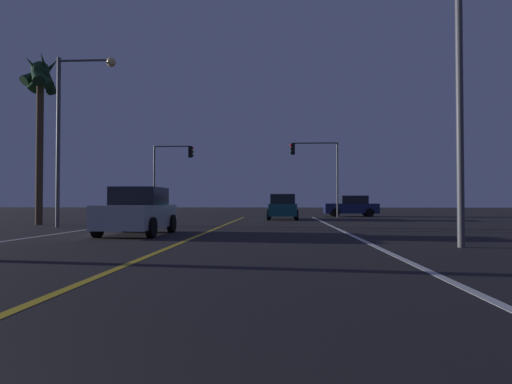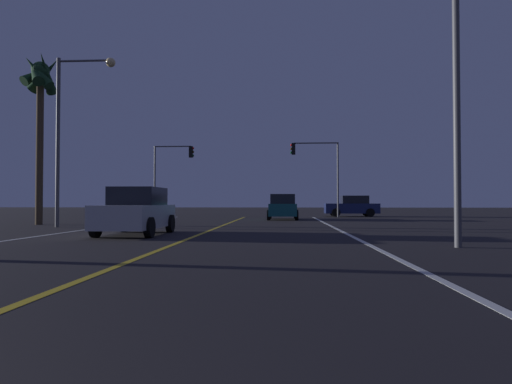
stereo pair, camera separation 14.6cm
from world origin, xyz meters
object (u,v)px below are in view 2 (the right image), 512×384
(palm_tree_left_mid, at_px, (40,88))
(traffic_light_near_right, at_px, (315,161))
(car_ahead_far, at_px, (283,207))
(car_oncoming, at_px, (137,212))
(street_lamp_right_near, at_px, (432,45))
(street_lamp_left_mid, at_px, (72,118))
(car_crossing_side, at_px, (352,206))
(traffic_light_near_left, at_px, (173,164))

(palm_tree_left_mid, bearing_deg, traffic_light_near_right, 40.59)
(car_ahead_far, bearing_deg, car_oncoming, 160.12)
(car_oncoming, bearing_deg, palm_tree_left_mid, -132.15)
(car_oncoming, relative_size, palm_tree_left_mid, 0.48)
(car_ahead_far, height_order, street_lamp_right_near, street_lamp_right_near)
(street_lamp_left_mid, bearing_deg, palm_tree_left_mid, 141.41)
(traffic_light_near_right, relative_size, street_lamp_left_mid, 0.74)
(car_crossing_side, relative_size, street_lamp_left_mid, 0.54)
(car_oncoming, xyz_separation_m, street_lamp_left_mid, (-4.58, 4.44, 4.26))
(car_ahead_far, relative_size, street_lamp_right_near, 0.52)
(car_ahead_far, height_order, palm_tree_left_mid, palm_tree_left_mid)
(traffic_light_near_right, relative_size, palm_tree_left_mid, 0.66)
(car_crossing_side, distance_m, street_lamp_right_near, 25.60)
(traffic_light_near_right, bearing_deg, street_lamp_right_near, 93.16)
(street_lamp_right_near, distance_m, street_lamp_left_mid, 16.07)
(car_crossing_side, height_order, street_lamp_right_near, street_lamp_right_near)
(car_ahead_far, distance_m, traffic_light_near_left, 10.78)
(street_lamp_left_mid, bearing_deg, traffic_light_near_right, 50.88)
(traffic_light_near_right, distance_m, street_lamp_right_near, 23.70)
(car_oncoming, bearing_deg, car_ahead_far, 160.12)
(car_oncoming, relative_size, street_lamp_left_mid, 0.54)
(car_crossing_side, xyz_separation_m, palm_tree_left_mid, (-18.26, -14.51, 6.28))
(traffic_light_near_left, xyz_separation_m, palm_tree_left_mid, (-3.80, -13.01, 2.87))
(traffic_light_near_right, xyz_separation_m, street_lamp_left_mid, (-12.39, -15.23, 0.69))
(car_crossing_side, height_order, traffic_light_near_left, traffic_light_near_left)
(street_lamp_left_mid, height_order, palm_tree_left_mid, palm_tree_left_mid)
(traffic_light_near_left, xyz_separation_m, street_lamp_left_mid, (-1.01, -15.23, 0.85))
(car_ahead_far, bearing_deg, palm_tree_left_mid, 121.69)
(palm_tree_left_mid, bearing_deg, car_ahead_far, 31.69)
(car_ahead_far, height_order, traffic_light_near_left, traffic_light_near_left)
(car_crossing_side, height_order, traffic_light_near_right, traffic_light_near_right)
(car_oncoming, height_order, street_lamp_right_near, street_lamp_right_near)
(car_crossing_side, bearing_deg, traffic_light_near_left, 5.92)
(car_ahead_far, height_order, car_crossing_side, same)
(car_crossing_side, height_order, palm_tree_left_mid, palm_tree_left_mid)
(car_oncoming, height_order, street_lamp_left_mid, street_lamp_left_mid)
(car_ahead_far, relative_size, palm_tree_left_mid, 0.48)
(street_lamp_right_near, xyz_separation_m, palm_tree_left_mid, (-16.49, 10.65, 1.84))
(traffic_light_near_left, distance_m, street_lamp_right_near, 26.86)
(palm_tree_left_mid, bearing_deg, car_crossing_side, 38.47)
(traffic_light_near_left, bearing_deg, traffic_light_near_right, -0.00)
(street_lamp_right_near, bearing_deg, car_ahead_far, -78.06)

